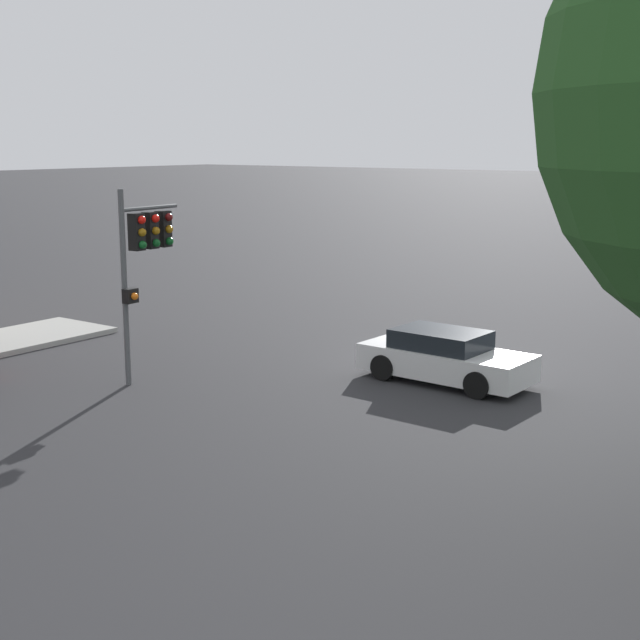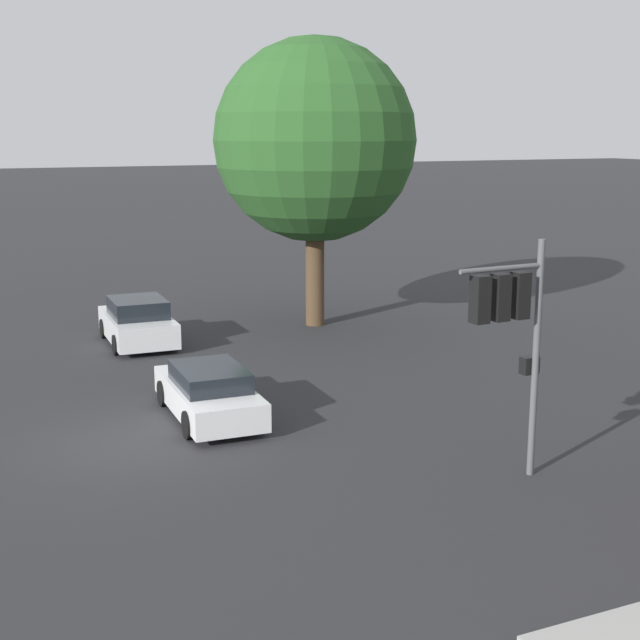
# 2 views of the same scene
# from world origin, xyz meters

# --- Properties ---
(ground_plane) EXTENTS (300.00, 300.00, 0.00)m
(ground_plane) POSITION_xyz_m (0.00, 0.00, 0.00)
(ground_plane) COLOR #28282B
(traffic_signal) EXTENTS (0.63, 2.05, 4.76)m
(traffic_signal) POSITION_xyz_m (5.19, 6.26, 3.36)
(traffic_signal) COLOR #515456
(traffic_signal) RESTS_ON ground_plane
(crossing_car_1) EXTENTS (4.32, 1.97, 1.29)m
(crossing_car_1) POSITION_xyz_m (-0.93, 2.13, 0.62)
(crossing_car_1) COLOR silver
(crossing_car_1) RESTS_ON ground_plane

